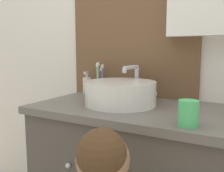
% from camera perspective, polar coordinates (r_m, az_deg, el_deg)
% --- Properties ---
extents(wall_back, '(3.20, 0.18, 2.50)m').
position_cam_1_polar(wall_back, '(1.48, 12.08, 13.40)').
color(wall_back, silver).
rests_on(wall_back, ground_plane).
extents(sink_basin, '(0.36, 0.40, 0.19)m').
position_cam_1_polar(sink_basin, '(1.25, 2.07, -1.50)').
color(sink_basin, white).
rests_on(sink_basin, vanity_counter).
extents(toothbrush_holder, '(0.09, 0.09, 0.20)m').
position_cam_1_polar(toothbrush_holder, '(1.55, -2.83, -0.36)').
color(toothbrush_holder, '#4C93C6').
rests_on(toothbrush_holder, vanity_counter).
extents(soap_dispenser, '(0.05, 0.05, 0.14)m').
position_cam_1_polar(soap_dispenser, '(1.60, -5.76, 0.26)').
color(soap_dispenser, beige).
rests_on(soap_dispenser, vanity_counter).
extents(drinking_cup, '(0.07, 0.07, 0.09)m').
position_cam_1_polar(drinking_cup, '(0.94, 17.06, -5.99)').
color(drinking_cup, '#4CC670').
rests_on(drinking_cup, vanity_counter).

